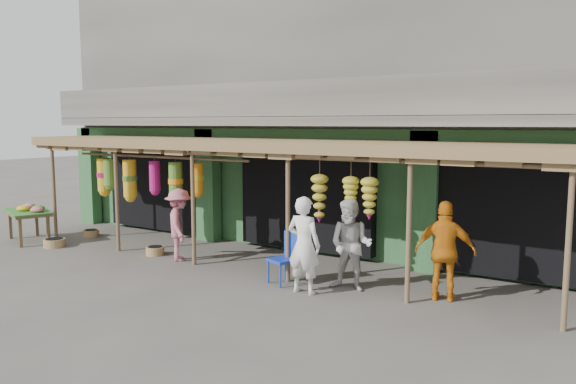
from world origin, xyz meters
The scene contains 12 objects.
ground centered at (0.00, 0.00, 0.00)m, with size 80.00×80.00×0.00m, color #514C47.
building centered at (0.00, 4.87, 3.37)m, with size 16.40×6.80×7.00m.
awning centered at (-0.18, 0.80, 2.57)m, with size 14.00×2.70×2.79m.
flower_table centered at (-6.92, -0.69, 0.79)m, with size 1.87×1.48×0.98m.
blue_chair centered at (1.03, -0.30, 0.56)m, with size 0.62×0.63×1.01m.
basket_left centered at (-6.09, 0.61, 0.09)m, with size 0.44×0.44×0.18m, color #9B8346.
basket_mid centered at (-5.76, -0.77, 0.10)m, with size 0.53×0.53×0.21m, color olive.
basket_right centered at (-2.93, -0.01, 0.10)m, with size 0.44×0.44×0.20m, color #AA7D4F.
person_front centered at (1.66, -0.67, 0.91)m, with size 0.67×0.44×1.82m, color white.
person_right centered at (2.31, -0.03, 0.87)m, with size 0.85×0.66×1.74m, color beige.
person_vendor centered at (4.00, 0.30, 0.90)m, with size 1.05×0.44×1.80m, color orange.
person_shopper centered at (-2.05, -0.08, 0.84)m, with size 1.08×0.62×1.67m, color #C36776.
Camera 1 is at (6.92, -9.41, 3.16)m, focal length 35.00 mm.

